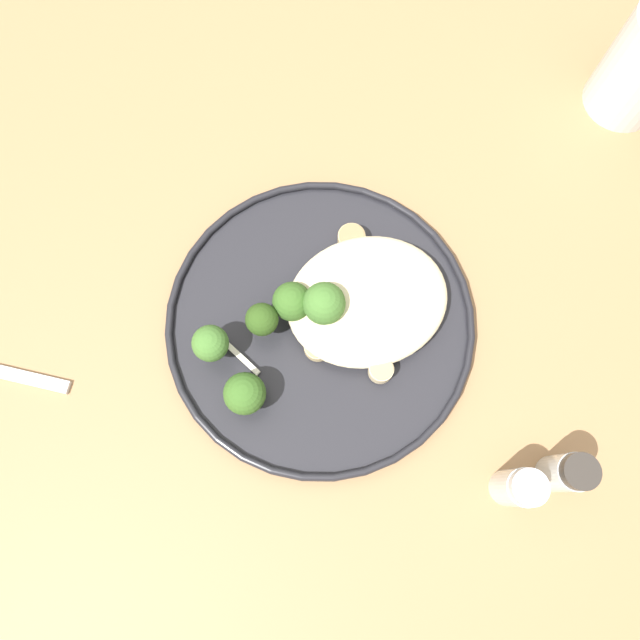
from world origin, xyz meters
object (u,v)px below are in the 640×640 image
object	(u,v)px
broccoli_floret_front_edge	(324,304)
salt_shaker	(518,488)
seared_scallop_right_edge	(406,263)
broccoli_floret_small_sprig	(262,320)
seared_scallop_tiny_bay	(378,309)
seared_scallop_front_small	(351,238)
seared_scallop_tilted_round	(381,370)
seared_scallop_left_edge	(318,347)
broccoli_floret_right_tilted	(290,302)
broccoli_floret_tall_stalk	(211,344)
dinner_plate	(320,323)
pepper_shaker	(567,473)
broccoli_floret_left_leaning	(245,394)

from	to	relation	value
broccoli_floret_front_edge	salt_shaker	xyz separation A→B (m)	(0.11, -0.20, -0.02)
seared_scallop_right_edge	broccoli_floret_small_sprig	bearing A→B (deg)	-171.15
seared_scallop_tiny_bay	seared_scallop_front_small	world-z (taller)	same
seared_scallop_front_small	broccoli_floret_front_edge	size ratio (longest dim) A/B	0.44
seared_scallop_tilted_round	seared_scallop_right_edge	size ratio (longest dim) A/B	0.95
seared_scallop_left_edge	broccoli_floret_front_edge	size ratio (longest dim) A/B	0.44
seared_scallop_front_small	broccoli_floret_right_tilted	world-z (taller)	broccoli_floret_right_tilted
broccoli_floret_small_sprig	broccoli_floret_tall_stalk	xyz separation A→B (m)	(-0.05, -0.01, 0.00)
dinner_plate	broccoli_floret_tall_stalk	distance (m)	0.11
seared_scallop_left_edge	pepper_shaker	bearing A→B (deg)	-44.20
dinner_plate	seared_scallop_tiny_bay	distance (m)	0.06
broccoli_floret_left_leaning	salt_shaker	size ratio (longest dim) A/B	0.72
broccoli_floret_front_edge	seared_scallop_front_small	bearing A→B (deg)	54.15
seared_scallop_tiny_bay	broccoli_floret_left_leaning	world-z (taller)	broccoli_floret_left_leaning
seared_scallop_right_edge	broccoli_floret_front_edge	size ratio (longest dim) A/B	0.40
broccoli_floret_tall_stalk	seared_scallop_tilted_round	bearing A→B (deg)	-23.51
pepper_shaker	broccoli_floret_left_leaning	bearing A→B (deg)	150.27
broccoli_floret_right_tilted	broccoli_floret_small_sprig	bearing A→B (deg)	-161.43
seared_scallop_tiny_bay	pepper_shaker	xyz separation A→B (m)	(0.11, -0.18, 0.01)
seared_scallop_right_edge	broccoli_floret_right_tilted	distance (m)	0.12
broccoli_floret_front_edge	seared_scallop_left_edge	bearing A→B (deg)	-115.87
seared_scallop_left_edge	broccoli_floret_tall_stalk	distance (m)	0.10
seared_scallop_tiny_bay	broccoli_floret_tall_stalk	size ratio (longest dim) A/B	0.43
broccoli_floret_front_edge	broccoli_floret_small_sprig	bearing A→B (deg)	176.82
broccoli_floret_right_tilted	broccoli_floret_front_edge	xyz separation A→B (m)	(0.03, -0.01, 0.01)
seared_scallop_left_edge	broccoli_floret_small_sprig	bearing A→B (deg)	142.47
seared_scallop_tilted_round	broccoli_floret_right_tilted	world-z (taller)	broccoli_floret_right_tilted
seared_scallop_left_edge	salt_shaker	distance (m)	0.21
seared_scallop_tiny_bay	seared_scallop_left_edge	world-z (taller)	seared_scallop_tiny_bay
broccoli_floret_right_tilted	broccoli_floret_tall_stalk	size ratio (longest dim) A/B	0.93
salt_shaker	pepper_shaker	bearing A→B (deg)	0.00
broccoli_floret_front_edge	broccoli_floret_left_leaning	world-z (taller)	broccoli_floret_front_edge
broccoli_floret_left_leaning	salt_shaker	bearing A→B (deg)	-34.86
dinner_plate	pepper_shaker	distance (m)	0.25
seared_scallop_tilted_round	seared_scallop_front_small	size ratio (longest dim) A/B	0.86
salt_shaker	pepper_shaker	size ratio (longest dim) A/B	1.00
seared_scallop_left_edge	broccoli_floret_left_leaning	xyz separation A→B (m)	(-0.07, -0.03, 0.02)
seared_scallop_tiny_bay	broccoli_floret_front_edge	xyz separation A→B (m)	(-0.05, 0.01, 0.03)
dinner_plate	salt_shaker	distance (m)	0.22
seared_scallop_tiny_bay	seared_scallop_left_edge	distance (m)	0.07
dinner_plate	broccoli_floret_front_edge	distance (m)	0.04
seared_scallop_left_edge	salt_shaker	world-z (taller)	salt_shaker
seared_scallop_right_edge	broccoli_floret_front_edge	xyz separation A→B (m)	(-0.09, -0.03, 0.03)
broccoli_floret_small_sprig	broccoli_floret_front_edge	world-z (taller)	broccoli_floret_front_edge
seared_scallop_tiny_bay	salt_shaker	world-z (taller)	salt_shaker
seared_scallop_front_small	broccoli_floret_tall_stalk	world-z (taller)	broccoli_floret_tall_stalk
seared_scallop_front_small	broccoli_floret_right_tilted	xyz separation A→B (m)	(-0.07, -0.05, 0.02)
broccoli_floret_left_leaning	seared_scallop_right_edge	bearing A→B (deg)	24.85
dinner_plate	seared_scallop_tilted_round	distance (m)	0.07
seared_scallop_front_small	seared_scallop_right_edge	world-z (taller)	seared_scallop_front_small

